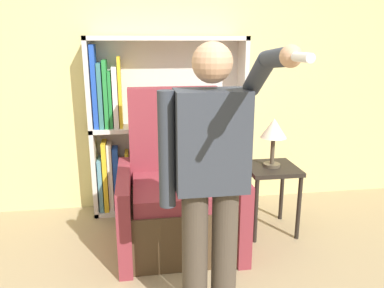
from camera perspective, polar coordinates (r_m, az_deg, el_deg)
name	(u,v)px	position (r m, az deg, el deg)	size (l,w,h in m)	color
wall_back	(151,67)	(3.71, -6.34, 11.51)	(8.00, 0.06, 2.80)	#DBCC84
bookcase	(149,130)	(3.64, -6.52, 2.06)	(1.48, 0.28, 1.69)	silver
armchair	(178,198)	(3.14, -2.11, -8.20)	(0.97, 0.87, 1.27)	#4C3823
person_standing	(211,176)	(2.05, 2.88, -4.88)	(0.54, 0.78, 1.64)	#473D33
side_table	(271,178)	(3.34, 11.94, -5.12)	(0.43, 0.43, 0.60)	black
table_lamp	(274,131)	(3.22, 12.35, 1.95)	(0.22, 0.22, 0.42)	#4C4233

